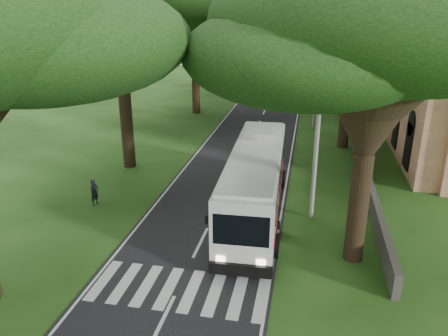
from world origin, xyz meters
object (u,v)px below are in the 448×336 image
distant_car_c (299,74)px  pedestrian (94,192)px  distant_car_b (272,76)px  pole_near (316,148)px  distant_car_a (253,93)px  coach_bus (256,180)px  pole_mid (316,85)px  pole_far (316,61)px

distant_car_c → pedestrian: 53.18m
distant_car_c → distant_car_b: bearing=26.8°
pole_near → distant_car_a: pole_near is taller
distant_car_c → coach_bus: bearing=71.8°
pole_mid → distant_car_a: (-7.83, 13.76, -3.56)m
coach_bus → pole_near: bearing=1.2°
pedestrian → pole_mid: bearing=-13.5°
pedestrian → distant_car_a: bearing=9.9°
distant_car_c → pedestrian: pedestrian is taller
pole_far → pedestrian: bearing=-107.5°
pole_far → distant_car_c: pole_far is taller
distant_car_a → distant_car_c: size_ratio=0.75×
pole_far → pole_mid: bearing=-90.0°
pole_mid → coach_bus: pole_mid is taller
distant_car_b → distant_car_c: 5.84m
pole_near → distant_car_b: (-6.68, 47.29, -3.40)m
distant_car_b → distant_car_c: distant_car_b is taller
pole_near → distant_car_b: 47.88m
distant_car_b → distant_car_c: (4.18, 4.07, -0.08)m
pole_mid → distant_car_a: bearing=119.6°
pole_mid → pedestrian: 24.70m
coach_bus → distant_car_a: 34.28m
pole_mid → distant_car_b: size_ratio=1.76×
pole_far → pedestrian: size_ratio=4.90×
coach_bus → pedestrian: (-9.68, -0.62, -1.29)m
pole_mid → distant_car_c: 31.65m
pole_mid → pole_far: 20.00m
pole_far → distant_car_b: size_ratio=1.76×
distant_car_b → pole_mid: bearing=-57.8°
pedestrian → pole_far: bearing=0.7°
coach_bus → distant_car_c: coach_bus is taller
coach_bus → pedestrian: size_ratio=8.17×
coach_bus → distant_car_c: size_ratio=2.89×
pole_near → distant_car_a: (-7.83, 33.76, -3.56)m
coach_bus → pole_far: bearing=83.5°
distant_car_a → pedestrian: pedestrian is taller
coach_bus → distant_car_b: size_ratio=2.93×
pedestrian → pole_near: bearing=-68.2°
pole_near → distant_car_c: size_ratio=1.73×
pole_mid → coach_bus: 20.53m
pole_mid → distant_car_b: bearing=103.8°
pole_near → pole_mid: bearing=90.0°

